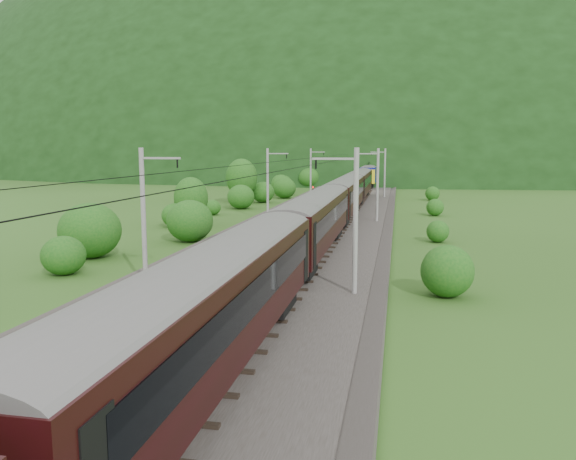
# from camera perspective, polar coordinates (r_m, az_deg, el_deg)

# --- Properties ---
(ground) EXTENTS (600.00, 600.00, 0.00)m
(ground) POSITION_cam_1_polar(r_m,az_deg,el_deg) (32.61, -4.26, -6.39)
(ground) COLOR #294B17
(ground) RESTS_ON ground
(railbed) EXTENTS (14.00, 220.00, 0.30)m
(railbed) POSITION_cam_1_polar(r_m,az_deg,el_deg) (42.06, -0.65, -2.83)
(railbed) COLOR #38332D
(railbed) RESTS_ON ground
(track_left) EXTENTS (2.40, 220.00, 0.27)m
(track_left) POSITION_cam_1_polar(r_m,az_deg,el_deg) (42.57, -3.82, -2.41)
(track_left) COLOR brown
(track_left) RESTS_ON railbed
(track_right) EXTENTS (2.40, 220.00, 0.27)m
(track_right) POSITION_cam_1_polar(r_m,az_deg,el_deg) (41.61, 2.59, -2.65)
(track_right) COLOR brown
(track_right) RESTS_ON railbed
(catenary_left) EXTENTS (2.54, 192.28, 8.00)m
(catenary_left) POSITION_cam_1_polar(r_m,az_deg,el_deg) (64.19, -2.01, 4.91)
(catenary_left) COLOR gray
(catenary_left) RESTS_ON railbed
(catenary_right) EXTENTS (2.54, 192.28, 8.00)m
(catenary_right) POSITION_cam_1_polar(r_m,az_deg,el_deg) (62.57, 9.01, 4.73)
(catenary_right) COLOR gray
(catenary_right) RESTS_ON railbed
(overhead_wires) EXTENTS (4.83, 198.00, 0.03)m
(overhead_wires) POSITION_cam_1_polar(r_m,az_deg,el_deg) (41.30, -0.67, 6.68)
(overhead_wires) COLOR black
(overhead_wires) RESTS_ON ground
(mountain_main) EXTENTS (504.00, 360.00, 244.00)m
(mountain_main) POSITION_cam_1_polar(r_m,az_deg,el_deg) (290.65, 9.51, 6.51)
(mountain_main) COLOR black
(mountain_main) RESTS_ON ground
(mountain_ridge) EXTENTS (336.00, 280.00, 132.00)m
(mountain_ridge) POSITION_cam_1_polar(r_m,az_deg,el_deg) (354.59, -10.20, 6.79)
(mountain_ridge) COLOR black
(mountain_ridge) RESTS_ON ground
(train) EXTENTS (3.06, 146.88, 5.33)m
(train) POSITION_cam_1_polar(r_m,az_deg,el_deg) (53.12, 4.56, 3.24)
(train) COLOR black
(train) RESTS_ON ground
(hazard_post_near) EXTENTS (0.17, 0.17, 1.60)m
(hazard_post_near) POSITION_cam_1_polar(r_m,az_deg,el_deg) (71.49, 4.30, 2.50)
(hazard_post_near) COLOR red
(hazard_post_near) RESTS_ON railbed
(hazard_post_far) EXTENTS (0.17, 0.17, 1.61)m
(hazard_post_far) POSITION_cam_1_polar(r_m,az_deg,el_deg) (69.96, 4.36, 2.38)
(hazard_post_far) COLOR red
(hazard_post_far) RESTS_ON railbed
(signal) EXTENTS (0.25, 0.25, 2.29)m
(signal) POSITION_cam_1_polar(r_m,az_deg,el_deg) (85.25, 2.55, 3.81)
(signal) COLOR black
(signal) RESTS_ON railbed
(vegetation_left) EXTENTS (13.28, 144.89, 6.79)m
(vegetation_left) POSITION_cam_1_polar(r_m,az_deg,el_deg) (59.38, -10.47, 2.39)
(vegetation_left) COLOR #195316
(vegetation_left) RESTS_ON ground
(vegetation_right) EXTENTS (5.22, 105.23, 2.65)m
(vegetation_right) POSITION_cam_1_polar(r_m,az_deg,el_deg) (33.16, 17.57, -4.46)
(vegetation_right) COLOR #195316
(vegetation_right) RESTS_ON ground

